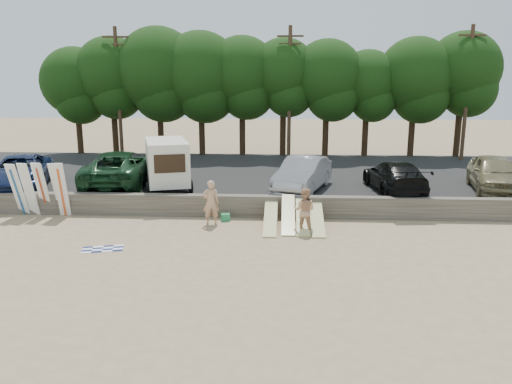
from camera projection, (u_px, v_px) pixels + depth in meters
ground at (241, 237)px, 20.07m from camera, size 120.00×120.00×0.00m
seawall at (247, 206)px, 22.88m from camera, size 44.00×0.50×1.00m
parking_lot at (256, 178)px, 30.21m from camera, size 44.00×14.50×0.70m
treeline at (251, 74)px, 35.75m from camera, size 32.95×6.22×9.21m
utility_poles at (290, 90)px, 34.32m from camera, size 25.80×0.26×9.00m
box_trailer at (167, 162)px, 25.33m from camera, size 3.08×4.29×2.48m
car_0 at (21, 172)px, 25.78m from camera, size 4.39×6.40×1.63m
car_1 at (120, 168)px, 26.35m from camera, size 3.57×6.74×1.80m
car_2 at (303, 174)px, 24.93m from camera, size 3.29×5.40×1.68m
car_3 at (395, 176)px, 24.79m from camera, size 2.65×5.45×1.53m
car_4 at (494, 173)px, 24.88m from camera, size 3.10×5.56×1.79m
surfboard_upright_0 at (17, 190)px, 22.76m from camera, size 0.61×0.87×2.51m
surfboard_upright_1 at (29, 189)px, 22.76m from camera, size 0.61×0.78×2.53m
surfboard_upright_2 at (42, 189)px, 22.88m from camera, size 0.57×0.77×2.53m
surfboard_upright_3 at (59, 189)px, 22.81m from camera, size 0.55×0.80×2.52m
surfboard_upright_4 at (62, 190)px, 22.67m from camera, size 0.54×0.67×2.55m
surfboard_low_0 at (271, 218)px, 21.19m from camera, size 0.56×2.92×0.81m
surfboard_low_1 at (288, 214)px, 21.30m from camera, size 0.56×2.84×1.10m
surfboard_low_2 at (303, 216)px, 21.24m from camera, size 0.56×2.87×1.00m
surfboard_low_3 at (317, 219)px, 21.13m from camera, size 0.56×2.92×0.81m
beachgoer_a at (211, 202)px, 21.54m from camera, size 0.80×0.62×1.96m
beachgoer_b at (304, 210)px, 20.40m from camera, size 1.06×0.92×1.88m
cooler at (225, 217)px, 22.27m from camera, size 0.44×0.39×0.32m
gear_bag at (289, 218)px, 22.27m from camera, size 0.38×0.35×0.22m
beach_towel at (103, 249)px, 18.60m from camera, size 1.82×1.82×0.00m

